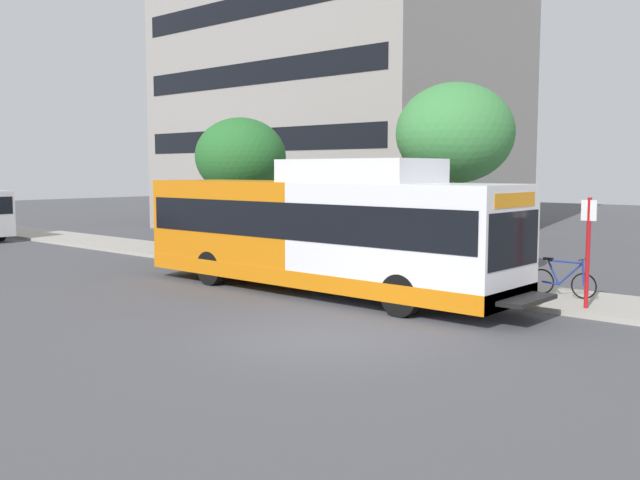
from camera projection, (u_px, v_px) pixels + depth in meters
The scene contains 7 objects.
ground_plane at pixel (103, 294), 19.33m from camera, with size 120.00×120.00×0.00m, color #4C4C51.
sidewalk_curb at pixel (326, 271), 23.20m from camera, with size 3.00×56.00×0.14m, color #A8A399.
transit_bus at pixel (320, 231), 19.28m from camera, with size 2.58×12.25×3.65m.
bus_stop_sign_pole at pixel (588, 244), 16.43m from camera, with size 0.10×0.36×2.60m.
bicycle_parked at pixel (563, 280), 18.07m from camera, with size 0.52×1.76×1.02m.
street_tree_near_stop at pixel (455, 134), 20.53m from camera, with size 3.44×3.44×5.76m.
street_tree_mid_block at pixel (241, 157), 26.47m from camera, with size 3.40×3.40×5.18m.
Camera 1 is at (-10.29, -9.14, 3.38)m, focal length 39.64 mm.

